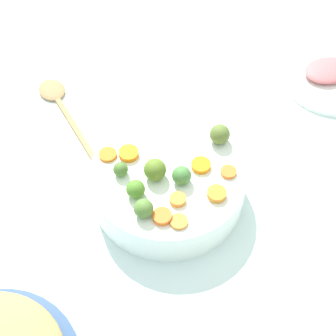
% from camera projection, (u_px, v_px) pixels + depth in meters
% --- Properties ---
extents(tabletop, '(2.40, 2.40, 0.02)m').
position_uv_depth(tabletop, '(164.00, 201.00, 1.03)').
color(tabletop, white).
rests_on(tabletop, ground).
extents(serving_bowl_carrots, '(0.30, 0.30, 0.08)m').
position_uv_depth(serving_bowl_carrots, '(168.00, 184.00, 0.99)').
color(serving_bowl_carrots, white).
rests_on(serving_bowl_carrots, tabletop).
extents(carrot_slice_0, '(0.04, 0.04, 0.01)m').
position_uv_depth(carrot_slice_0, '(216.00, 194.00, 0.92)').
color(carrot_slice_0, orange).
rests_on(carrot_slice_0, serving_bowl_carrots).
extents(carrot_slice_1, '(0.03, 0.03, 0.01)m').
position_uv_depth(carrot_slice_1, '(228.00, 172.00, 0.95)').
color(carrot_slice_1, orange).
rests_on(carrot_slice_1, serving_bowl_carrots).
extents(carrot_slice_2, '(0.05, 0.05, 0.01)m').
position_uv_depth(carrot_slice_2, '(129.00, 153.00, 0.98)').
color(carrot_slice_2, orange).
rests_on(carrot_slice_2, serving_bowl_carrots).
extents(carrot_slice_3, '(0.04, 0.04, 0.01)m').
position_uv_depth(carrot_slice_3, '(162.00, 216.00, 0.89)').
color(carrot_slice_3, orange).
rests_on(carrot_slice_3, serving_bowl_carrots).
extents(carrot_slice_4, '(0.04, 0.04, 0.01)m').
position_uv_depth(carrot_slice_4, '(179.00, 222.00, 0.89)').
color(carrot_slice_4, orange).
rests_on(carrot_slice_4, serving_bowl_carrots).
extents(carrot_slice_5, '(0.04, 0.04, 0.01)m').
position_uv_depth(carrot_slice_5, '(178.00, 200.00, 0.91)').
color(carrot_slice_5, orange).
rests_on(carrot_slice_5, serving_bowl_carrots).
extents(carrot_slice_6, '(0.05, 0.05, 0.01)m').
position_uv_depth(carrot_slice_6, '(201.00, 165.00, 0.96)').
color(carrot_slice_6, orange).
rests_on(carrot_slice_6, serving_bowl_carrots).
extents(carrot_slice_7, '(0.05, 0.05, 0.01)m').
position_uv_depth(carrot_slice_7, '(108.00, 155.00, 0.98)').
color(carrot_slice_7, orange).
rests_on(carrot_slice_7, serving_bowl_carrots).
extents(brussels_sprout_0, '(0.04, 0.04, 0.04)m').
position_uv_depth(brussels_sprout_0, '(182.00, 174.00, 0.93)').
color(brussels_sprout_0, '#48823C').
rests_on(brussels_sprout_0, serving_bowl_carrots).
extents(brussels_sprout_1, '(0.03, 0.03, 0.03)m').
position_uv_depth(brussels_sprout_1, '(136.00, 189.00, 0.91)').
color(brussels_sprout_1, '#508629').
rests_on(brussels_sprout_1, serving_bowl_carrots).
extents(brussels_sprout_2, '(0.04, 0.04, 0.04)m').
position_uv_depth(brussels_sprout_2, '(144.00, 209.00, 0.89)').
color(brussels_sprout_2, '#547C34').
rests_on(brussels_sprout_2, serving_bowl_carrots).
extents(brussels_sprout_3, '(0.04, 0.04, 0.04)m').
position_uv_depth(brussels_sprout_3, '(220.00, 134.00, 0.99)').
color(brussels_sprout_3, '#5B7231').
rests_on(brussels_sprout_3, serving_bowl_carrots).
extents(brussels_sprout_4, '(0.03, 0.03, 0.03)m').
position_uv_depth(brussels_sprout_4, '(121.00, 169.00, 0.94)').
color(brussels_sprout_4, '#4B712F').
rests_on(brussels_sprout_4, serving_bowl_carrots).
extents(brussels_sprout_5, '(0.04, 0.04, 0.04)m').
position_uv_depth(brussels_sprout_5, '(155.00, 170.00, 0.93)').
color(brussels_sprout_5, '#5B7B26').
rests_on(brussels_sprout_5, serving_bowl_carrots).
extents(wooden_spoon, '(0.18, 0.25, 0.01)m').
position_uv_depth(wooden_spoon, '(58.00, 99.00, 1.18)').
color(wooden_spoon, '#AE7F50').
rests_on(wooden_spoon, tabletop).
extents(ham_plate, '(0.23, 0.23, 0.01)m').
position_uv_depth(ham_plate, '(331.00, 81.00, 1.22)').
color(ham_plate, white).
rests_on(ham_plate, tabletop).
extents(ham_slice_main, '(0.15, 0.14, 0.02)m').
position_uv_depth(ham_slice_main, '(328.00, 70.00, 1.21)').
color(ham_slice_main, '#D2686B').
rests_on(ham_slice_main, ham_plate).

